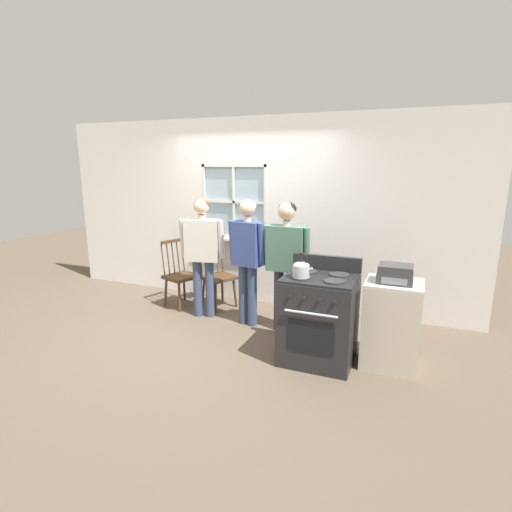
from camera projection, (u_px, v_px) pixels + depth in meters
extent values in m
plane|color=brown|center=(208.00, 335.00, 4.90)|extent=(16.00, 16.00, 0.00)
cube|color=white|center=(140.00, 207.00, 6.59)|extent=(2.40, 0.06, 2.70)
cube|color=white|center=(373.00, 218.00, 5.21)|extent=(2.96, 0.06, 2.70)
cube|color=white|center=(235.00, 268.00, 6.15)|extent=(1.04, 0.06, 0.95)
cube|color=white|center=(234.00, 141.00, 5.72)|extent=(1.04, 0.06, 0.66)
cube|color=silver|center=(233.00, 240.00, 5.98)|extent=(1.10, 0.10, 0.03)
cube|color=#9EB7C6|center=(235.00, 202.00, 5.93)|extent=(0.98, 0.01, 1.03)
cube|color=silver|center=(234.00, 202.00, 5.90)|extent=(0.04, 0.02, 1.09)
cube|color=silver|center=(234.00, 202.00, 5.90)|extent=(1.04, 0.02, 0.04)
cube|color=silver|center=(204.00, 201.00, 6.09)|extent=(0.04, 0.03, 1.09)
cube|color=silver|center=(265.00, 203.00, 5.72)|extent=(0.04, 0.03, 1.09)
cube|color=silver|center=(233.00, 165.00, 5.78)|extent=(1.04, 0.03, 0.04)
cube|color=silver|center=(234.00, 237.00, 6.02)|extent=(1.04, 0.03, 0.04)
cube|color=#4C331E|center=(219.00, 277.00, 5.77)|extent=(0.55, 0.56, 0.04)
cylinder|color=#4C331E|center=(216.00, 298.00, 5.59)|extent=(0.06, 0.09, 0.42)
cylinder|color=#4C331E|center=(235.00, 293.00, 5.81)|extent=(0.09, 0.06, 0.42)
cylinder|color=#4C331E|center=(203.00, 292.00, 5.83)|extent=(0.09, 0.06, 0.42)
cylinder|color=#4C331E|center=(222.00, 288.00, 6.05)|extent=(0.06, 0.09, 0.42)
cylinder|color=#4C331E|center=(201.00, 261.00, 5.73)|extent=(0.07, 0.05, 0.49)
cylinder|color=#4C331E|center=(207.00, 260.00, 5.78)|extent=(0.07, 0.05, 0.49)
cylinder|color=#4C331E|center=(212.00, 259.00, 5.84)|extent=(0.07, 0.05, 0.49)
cylinder|color=#4C331E|center=(217.00, 258.00, 5.89)|extent=(0.07, 0.05, 0.49)
cylinder|color=#4C331E|center=(222.00, 257.00, 5.95)|extent=(0.07, 0.05, 0.49)
cube|color=#4C331E|center=(211.00, 241.00, 5.78)|extent=(0.21, 0.35, 0.04)
cube|color=#4C331E|center=(181.00, 277.00, 5.81)|extent=(0.52, 0.53, 0.04)
cylinder|color=#4C331E|center=(179.00, 297.00, 5.63)|extent=(0.06, 0.08, 0.42)
cylinder|color=#4C331E|center=(198.00, 291.00, 5.88)|extent=(0.08, 0.06, 0.42)
cylinder|color=#4C331E|center=(166.00, 292.00, 5.84)|extent=(0.08, 0.06, 0.42)
cylinder|color=#4C331E|center=(184.00, 287.00, 6.09)|extent=(0.06, 0.08, 0.42)
cylinder|color=#4C331E|center=(163.00, 261.00, 5.73)|extent=(0.07, 0.04, 0.49)
cylinder|color=#4C331E|center=(168.00, 260.00, 5.79)|extent=(0.07, 0.04, 0.49)
cylinder|color=#4C331E|center=(173.00, 258.00, 5.86)|extent=(0.07, 0.04, 0.49)
cylinder|color=#4C331E|center=(178.00, 257.00, 5.93)|extent=(0.07, 0.04, 0.49)
cylinder|color=#4C331E|center=(183.00, 256.00, 5.99)|extent=(0.07, 0.04, 0.49)
cube|color=#4C331E|center=(172.00, 241.00, 5.80)|extent=(0.16, 0.37, 0.04)
cylinder|color=#384766|center=(198.00, 288.00, 5.44)|extent=(0.12, 0.12, 0.78)
cylinder|color=#384766|center=(210.00, 289.00, 5.41)|extent=(0.12, 0.12, 0.78)
cube|color=beige|center=(202.00, 240.00, 5.27)|extent=(0.48, 0.30, 0.55)
cylinder|color=beige|center=(183.00, 238.00, 5.29)|extent=(0.10, 0.12, 0.51)
cylinder|color=beige|center=(221.00, 240.00, 5.21)|extent=(0.10, 0.12, 0.51)
cylinder|color=beige|center=(202.00, 217.00, 5.20)|extent=(0.10, 0.10, 0.07)
sphere|color=beige|center=(201.00, 207.00, 5.17)|extent=(0.20, 0.20, 0.20)
ellipsoid|color=brown|center=(202.00, 205.00, 5.18)|extent=(0.20, 0.20, 0.16)
cylinder|color=#384766|center=(243.00, 294.00, 5.18)|extent=(0.12, 0.12, 0.79)
cylinder|color=#384766|center=(252.00, 296.00, 5.11)|extent=(0.12, 0.12, 0.79)
cube|color=#384C8E|center=(247.00, 244.00, 4.99)|extent=(0.40, 0.28, 0.56)
cylinder|color=#384C8E|center=(232.00, 240.00, 5.09)|extent=(0.10, 0.12, 0.52)
cylinder|color=#384C8E|center=(262.00, 244.00, 4.85)|extent=(0.10, 0.12, 0.52)
cylinder|color=beige|center=(247.00, 219.00, 4.92)|extent=(0.10, 0.10, 0.07)
sphere|color=beige|center=(247.00, 208.00, 4.89)|extent=(0.20, 0.20, 0.20)
ellipsoid|color=silver|center=(248.00, 206.00, 4.90)|extent=(0.20, 0.20, 0.16)
cylinder|color=#2D3347|center=(279.00, 300.00, 4.98)|extent=(0.12, 0.12, 0.78)
cylinder|color=#2D3347|center=(292.00, 302.00, 4.91)|extent=(0.12, 0.12, 0.78)
cube|color=#4C7560|center=(286.00, 248.00, 4.79)|extent=(0.46, 0.23, 0.55)
cylinder|color=#4C7560|center=(265.00, 245.00, 4.87)|extent=(0.08, 0.11, 0.51)
cylinder|color=#4C7560|center=(307.00, 249.00, 4.66)|extent=(0.08, 0.11, 0.51)
cylinder|color=beige|center=(287.00, 223.00, 4.72)|extent=(0.10, 0.10, 0.07)
sphere|color=beige|center=(287.00, 211.00, 4.69)|extent=(0.22, 0.22, 0.22)
ellipsoid|color=black|center=(287.00, 209.00, 4.70)|extent=(0.22, 0.22, 0.18)
cube|color=#232326|center=(319.00, 320.00, 4.17)|extent=(0.74, 0.64, 0.90)
cube|color=black|center=(320.00, 278.00, 4.07)|extent=(0.73, 0.61, 0.02)
cylinder|color=#2D2D30|center=(301.00, 278.00, 4.01)|extent=(0.20, 0.20, 0.02)
cylinder|color=#2D2D30|center=(334.00, 281.00, 3.89)|extent=(0.20, 0.20, 0.02)
cylinder|color=#2D2D30|center=(308.00, 271.00, 4.24)|extent=(0.20, 0.20, 0.02)
cylinder|color=#2D2D30|center=(339.00, 275.00, 4.12)|extent=(0.20, 0.20, 0.02)
cube|color=#232326|center=(327.00, 263.00, 4.31)|extent=(0.74, 0.06, 0.16)
cube|color=black|center=(310.00, 337.00, 3.89)|extent=(0.46, 0.01, 0.32)
cylinder|color=silver|center=(311.00, 314.00, 3.82)|extent=(0.52, 0.02, 0.02)
cylinder|color=#232326|center=(289.00, 296.00, 3.88)|extent=(0.04, 0.02, 0.04)
cylinder|color=#232326|center=(304.00, 298.00, 3.82)|extent=(0.04, 0.02, 0.04)
cylinder|color=#232326|center=(319.00, 300.00, 3.77)|extent=(0.04, 0.02, 0.04)
cylinder|color=#232326|center=(335.00, 302.00, 3.71)|extent=(0.04, 0.02, 0.04)
cylinder|color=#B7B7BC|center=(301.00, 271.00, 4.00)|extent=(0.17, 0.17, 0.12)
ellipsoid|color=#B7B7BC|center=(301.00, 265.00, 3.98)|extent=(0.16, 0.16, 0.07)
sphere|color=black|center=(301.00, 261.00, 3.97)|extent=(0.03, 0.03, 0.03)
cylinder|color=#B7B7BC|center=(309.00, 270.00, 3.96)|extent=(0.08, 0.03, 0.07)
torus|color=black|center=(301.00, 259.00, 3.97)|extent=(0.12, 0.01, 0.12)
cylinder|color=#935B3D|center=(220.00, 235.00, 6.03)|extent=(0.12, 0.12, 0.08)
cylinder|color=#33261C|center=(220.00, 233.00, 6.02)|extent=(0.11, 0.11, 0.01)
cone|color=#388447|center=(221.00, 227.00, 6.00)|extent=(0.06, 0.05, 0.19)
cone|color=#388447|center=(219.00, 229.00, 6.02)|extent=(0.06, 0.05, 0.12)
cone|color=#388447|center=(219.00, 229.00, 5.99)|extent=(0.04, 0.07, 0.14)
cube|color=black|center=(208.00, 251.00, 5.88)|extent=(0.18, 0.24, 0.26)
torus|color=black|center=(211.00, 240.00, 5.78)|extent=(0.17, 0.17, 0.01)
cube|color=beige|center=(391.00, 325.00, 4.08)|extent=(0.55, 0.50, 0.87)
cube|color=beige|center=(395.00, 283.00, 3.98)|extent=(0.55, 0.50, 0.03)
cube|color=#38383A|center=(395.00, 278.00, 3.94)|extent=(0.34, 0.28, 0.10)
cube|color=#38383A|center=(396.00, 269.00, 3.92)|extent=(0.32, 0.27, 0.08)
cube|color=gray|center=(394.00, 281.00, 3.82)|extent=(0.24, 0.01, 0.06)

